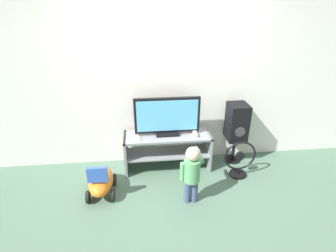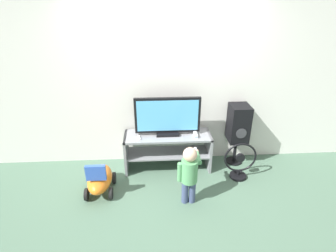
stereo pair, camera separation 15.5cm
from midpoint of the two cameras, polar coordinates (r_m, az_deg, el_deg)
ground_plane at (r=4.03m, az=-0.92°, el=-10.66°), size 16.00×16.00×0.00m
wall_back at (r=3.92m, az=-1.76°, el=9.59°), size 10.00×0.06×2.60m
tv_stand at (r=4.00m, az=-1.25°, el=-4.39°), size 1.30×0.44×0.57m
television at (r=3.81m, az=-1.34°, el=1.99°), size 0.96×0.20×0.58m
game_console at (r=3.89m, az=4.80°, el=-1.77°), size 0.05×0.16×0.05m
remote_primary at (r=3.83m, az=-7.53°, el=-2.64°), size 0.06×0.13×0.03m
child at (r=3.31m, az=3.88°, el=-9.62°), size 0.31×0.46×0.81m
speaker_tower at (r=4.16m, az=13.71°, el=0.54°), size 0.29×0.34×0.98m
floor_fan at (r=4.00m, az=14.20°, el=-7.35°), size 0.47×0.24×0.58m
ride_on_toy at (r=3.71m, az=-15.58°, el=-11.48°), size 0.36×0.62×0.52m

